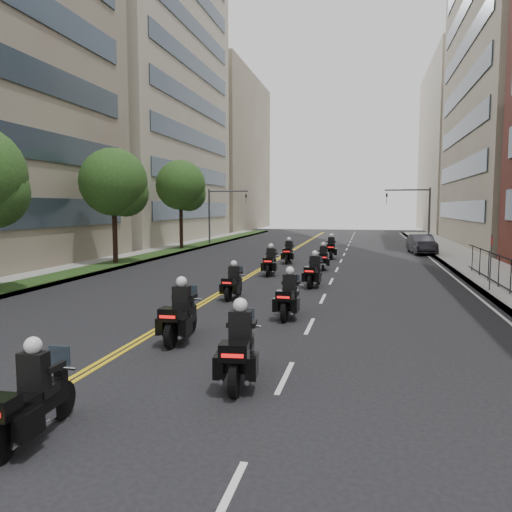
{
  "coord_description": "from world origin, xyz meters",
  "views": [
    {
      "loc": [
        4.94,
        -5.93,
        3.88
      ],
      "look_at": [
        0.41,
        14.51,
        1.8
      ],
      "focal_mm": 35.0,
      "sensor_mm": 36.0,
      "label": 1
    }
  ],
  "objects": [
    {
      "name": "sidewalk_left",
      "position": [
        -12.0,
        25.0,
        0.07
      ],
      "size": [
        4.0,
        90.0,
        0.15
      ],
      "primitive_type": "cube",
      "color": "gray",
      "rests_on": "ground"
    },
    {
      "name": "sidewalk_right",
      "position": [
        12.0,
        25.0,
        0.07
      ],
      "size": [
        4.0,
        90.0,
        0.15
      ],
      "primitive_type": "cube",
      "color": "gray",
      "rests_on": "ground"
    },
    {
      "name": "motorcycle_0",
      "position": [
        -0.43,
        1.02,
        0.68
      ],
      "size": [
        0.55,
        2.35,
        1.73
      ],
      "rotation": [
        0.0,
        0.0,
        0.03
      ],
      "color": "black",
      "rests_on": "ground"
    },
    {
      "name": "traffic_signal_right",
      "position": [
        9.54,
        42.0,
        3.7
      ],
      "size": [
        4.09,
        0.2,
        5.6
      ],
      "color": "#3F3F44",
      "rests_on": "ground"
    },
    {
      "name": "building_left_far",
      "position": [
        -22.0,
        78.0,
        13.0
      ],
      "size": [
        16.0,
        28.0,
        26.0
      ],
      "primitive_type": "cube",
      "color": "gray",
      "rests_on": "ground"
    },
    {
      "name": "grass_strip",
      "position": [
        -11.2,
        25.0,
        0.17
      ],
      "size": [
        2.0,
        90.0,
        0.04
      ],
      "primitive_type": "cube",
      "color": "#143312",
      "rests_on": "sidewalk_left"
    },
    {
      "name": "street_trees",
      "position": [
        -11.05,
        18.61,
        5.13
      ],
      "size": [
        4.4,
        38.4,
        7.98
      ],
      "color": "black",
      "rests_on": "ground"
    },
    {
      "name": "motorcycle_6",
      "position": [
        -0.34,
        21.66,
        0.71
      ],
      "size": [
        0.57,
        2.44,
        1.8
      ],
      "rotation": [
        0.0,
        0.0,
        0.03
      ],
      "color": "black",
      "rests_on": "ground"
    },
    {
      "name": "motorcycle_1",
      "position": [
        2.28,
        4.4,
        0.74
      ],
      "size": [
        0.74,
        2.55,
        1.88
      ],
      "rotation": [
        0.0,
        0.0,
        0.12
      ],
      "color": "black",
      "rests_on": "ground"
    },
    {
      "name": "building_left_mid",
      "position": [
        -21.98,
        48.0,
        17.0
      ],
      "size": [
        16.11,
        28.0,
        34.0
      ],
      "color": "#ABA38A",
      "rests_on": "ground"
    },
    {
      "name": "motorcycle_9",
      "position": [
        2.39,
        31.47,
        0.74
      ],
      "size": [
        0.59,
        2.55,
        1.88
      ],
      "rotation": [
        0.0,
        0.0,
        0.03
      ],
      "color": "black",
      "rests_on": "ground"
    },
    {
      "name": "motorcycle_4",
      "position": [
        -0.52,
        14.2,
        0.64
      ],
      "size": [
        0.51,
        2.19,
        1.61
      ],
      "rotation": [
        0.0,
        0.0,
        -0.03
      ],
      "color": "black",
      "rests_on": "ground"
    },
    {
      "name": "motorcycle_5",
      "position": [
        2.5,
        18.08,
        0.69
      ],
      "size": [
        0.72,
        2.38,
        1.76
      ],
      "rotation": [
        0.0,
        0.0,
        -0.13
      ],
      "color": "black",
      "rests_on": "ground"
    },
    {
      "name": "motorcycle_7",
      "position": [
        2.36,
        24.88,
        0.67
      ],
      "size": [
        0.6,
        2.3,
        1.69
      ],
      "rotation": [
        0.0,
        0.0,
        0.08
      ],
      "color": "black",
      "rests_on": "ground"
    },
    {
      "name": "building_right_far",
      "position": [
        21.5,
        78.0,
        13.0
      ],
      "size": [
        15.0,
        28.0,
        26.0
      ],
      "primitive_type": "cube",
      "color": "#ABA38A",
      "rests_on": "ground"
    },
    {
      "name": "motorcycle_2",
      "position": [
        -0.27,
        7.42,
        0.74
      ],
      "size": [
        0.59,
        2.54,
        1.87
      ],
      "rotation": [
        0.0,
        0.0,
        0.03
      ],
      "color": "black",
      "rests_on": "ground"
    },
    {
      "name": "motorcycle_8",
      "position": [
        -0.27,
        27.86,
        0.71
      ],
      "size": [
        0.56,
        2.42,
        1.79
      ],
      "rotation": [
        0.0,
        0.0,
        0.02
      ],
      "color": "black",
      "rests_on": "ground"
    },
    {
      "name": "motorcycle_3",
      "position": [
        2.34,
        11.15,
        0.71
      ],
      "size": [
        0.57,
        2.42,
        1.79
      ],
      "rotation": [
        0.0,
        0.0,
        -0.04
      ],
      "color": "black",
      "rests_on": "ground"
    },
    {
      "name": "traffic_signal_left",
      "position": [
        -9.54,
        42.0,
        3.7
      ],
      "size": [
        4.09,
        0.2,
        5.6
      ],
      "color": "#3F3F44",
      "rests_on": "ground"
    },
    {
      "name": "parked_sedan",
      "position": [
        9.4,
        37.05,
        0.79
      ],
      "size": [
        2.17,
        4.97,
        1.59
      ],
      "primitive_type": "imported",
      "rotation": [
        0.0,
        0.0,
        0.1
      ],
      "color": "black",
      "rests_on": "ground"
    },
    {
      "name": "ground",
      "position": [
        0.0,
        0.0,
        0.0
      ],
      "size": [
        160.0,
        160.0,
        0.0
      ],
      "primitive_type": "plane",
      "color": "black",
      "rests_on": "ground"
    }
  ]
}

